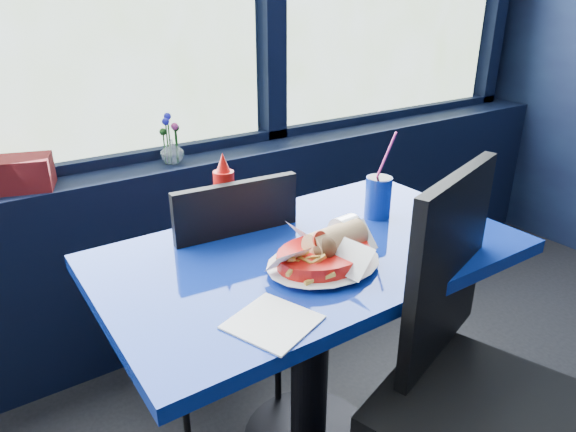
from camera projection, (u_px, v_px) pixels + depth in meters
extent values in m
cube|color=black|center=(126.00, 263.00, 2.12)|extent=(5.00, 0.26, 0.80)
cube|color=black|center=(107.00, 163.00, 2.01)|extent=(4.80, 0.08, 0.06)
cylinder|color=black|center=(310.00, 362.00, 1.63)|extent=(0.12, 0.12, 0.68)
cube|color=navy|center=(312.00, 254.00, 1.48)|extent=(1.20, 0.70, 0.04)
cube|color=black|center=(485.00, 412.00, 1.23)|extent=(0.59, 0.59, 0.04)
cube|color=black|center=(448.00, 267.00, 1.31)|extent=(0.43, 0.17, 0.51)
cylinder|color=black|center=(429.00, 409.00, 1.59)|extent=(0.03, 0.03, 0.48)
cube|color=black|center=(210.00, 293.00, 1.82)|extent=(0.45, 0.45, 0.04)
cube|color=black|center=(239.00, 252.00, 1.58)|extent=(0.39, 0.06, 0.45)
cylinder|color=black|center=(238.00, 310.00, 2.13)|extent=(0.02, 0.02, 0.42)
cylinder|color=black|center=(278.00, 358.00, 1.85)|extent=(0.02, 0.02, 0.42)
cylinder|color=black|center=(154.00, 335.00, 1.98)|extent=(0.02, 0.02, 0.42)
cylinder|color=black|center=(184.00, 392.00, 1.69)|extent=(0.02, 0.02, 0.42)
imported|color=silver|center=(172.00, 152.00, 2.03)|extent=(0.12, 0.12, 0.09)
cylinder|color=#1E5919|center=(168.00, 145.00, 2.01)|extent=(0.01, 0.01, 0.15)
sphere|color=#2221C4|center=(165.00, 122.00, 1.97)|extent=(0.03, 0.03, 0.03)
cylinder|color=#1E5919|center=(176.00, 147.00, 2.02)|extent=(0.01, 0.01, 0.13)
sphere|color=#E24294|center=(175.00, 126.00, 1.99)|extent=(0.03, 0.03, 0.03)
cylinder|color=#1E5919|center=(170.00, 141.00, 2.03)|extent=(0.01, 0.01, 0.17)
sphere|color=#2221C4|center=(167.00, 116.00, 1.99)|extent=(0.03, 0.03, 0.03)
cylinder|color=#1E5919|center=(165.00, 150.00, 2.02)|extent=(0.01, 0.01, 0.11)
sphere|color=#1E5919|center=(163.00, 132.00, 1.99)|extent=(0.03, 0.03, 0.03)
cylinder|color=#1E5919|center=(177.00, 147.00, 2.04)|extent=(0.01, 0.01, 0.12)
sphere|color=#1E5919|center=(176.00, 128.00, 2.01)|extent=(0.03, 0.03, 0.03)
cylinder|color=red|center=(324.00, 259.00, 1.36)|extent=(0.34, 0.34, 0.05)
cylinder|color=white|center=(324.00, 262.00, 1.36)|extent=(0.33, 0.33, 0.00)
cylinder|color=silver|center=(346.00, 232.00, 1.43)|extent=(0.07, 0.09, 0.09)
sphere|color=brown|center=(325.00, 249.00, 1.32)|extent=(0.06, 0.06, 0.06)
cylinder|color=#B52213|center=(320.00, 240.00, 1.31)|extent=(0.05, 0.05, 0.01)
cylinder|color=red|center=(225.00, 200.00, 1.57)|extent=(0.06, 0.06, 0.18)
cone|color=red|center=(223.00, 162.00, 1.52)|extent=(0.04, 0.04, 0.06)
cylinder|color=navy|center=(378.00, 197.00, 1.65)|extent=(0.08, 0.08, 0.13)
cylinder|color=black|center=(379.00, 178.00, 1.63)|extent=(0.08, 0.08, 0.01)
cylinder|color=#F0328C|center=(384.00, 160.00, 1.61)|extent=(0.05, 0.05, 0.18)
cube|color=white|center=(273.00, 322.00, 1.13)|extent=(0.22, 0.22, 0.00)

